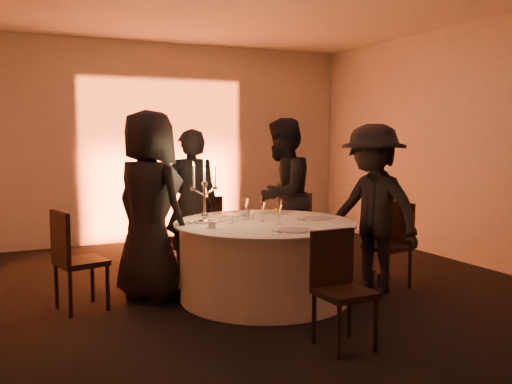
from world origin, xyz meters
name	(u,v)px	position (x,y,z in m)	size (l,w,h in m)	color
floor	(265,298)	(0.00, 0.00, 0.00)	(7.00, 7.00, 0.00)	black
wall_back	(163,142)	(0.00, 3.50, 1.50)	(7.00, 7.00, 0.00)	beige
wall_right	(488,145)	(3.00, 0.00, 1.50)	(7.00, 7.00, 0.00)	beige
uplighter_fixture	(170,239)	(0.00, 3.20, 0.05)	(0.25, 0.12, 0.10)	black
banquet_table	(265,260)	(0.00, 0.00, 0.38)	(1.80, 1.80, 0.77)	black
chair_left	(73,255)	(-1.79, 0.38, 0.53)	(0.50, 0.50, 0.94)	black
chair_back_left	(206,225)	(0.03, 1.74, 0.48)	(0.38, 0.38, 0.85)	black
chair_back_right	(297,226)	(0.98, 1.07, 0.50)	(0.55, 0.55, 0.89)	black
chair_right	(392,240)	(1.43, -0.20, 0.51)	(0.45, 0.45, 0.91)	black
chair_front	(339,282)	(-0.04, -1.38, 0.50)	(0.40, 0.40, 0.90)	black
guest_left	(150,205)	(-1.03, 0.48, 0.94)	(0.92, 0.60, 1.87)	black
guest_back_left	(191,203)	(-0.36, 1.18, 0.85)	(0.62, 0.41, 1.69)	black
guest_back_right	(282,196)	(0.68, 0.90, 0.91)	(0.88, 0.69, 1.82)	black
guest_right	(373,209)	(1.10, -0.28, 0.87)	(1.12, 0.65, 1.74)	black
plate_left	(206,222)	(-0.53, 0.24, 0.78)	(0.36, 0.25, 0.01)	white
plate_back_left	(233,215)	(-0.11, 0.55, 0.78)	(0.35, 0.26, 0.01)	white
plate_back_right	(277,211)	(0.40, 0.50, 0.79)	(0.35, 0.26, 0.08)	white
plate_right	(316,219)	(0.55, -0.06, 0.78)	(0.36, 0.28, 0.01)	white
plate_front	(293,230)	(0.00, -0.58, 0.78)	(0.36, 0.28, 0.01)	white
coffee_cup	(212,225)	(-0.60, -0.11, 0.80)	(0.11, 0.11, 0.07)	white
candelabra	(205,200)	(-0.55, 0.22, 1.00)	(0.28, 0.13, 0.65)	silver
wine_glass_a	(279,205)	(0.26, 0.19, 0.91)	(0.07, 0.07, 0.19)	silver
wine_glass_b	(279,210)	(0.05, -0.20, 0.91)	(0.07, 0.07, 0.19)	silver
wine_glass_c	(246,206)	(-0.10, 0.23, 0.91)	(0.07, 0.07, 0.19)	silver
wine_glass_d	(263,208)	(0.00, 0.05, 0.91)	(0.07, 0.07, 0.19)	silver
wine_glass_e	(246,203)	(-0.01, 0.43, 0.91)	(0.07, 0.07, 0.19)	silver
tumbler_a	(229,219)	(-0.36, 0.05, 0.82)	(0.07, 0.07, 0.09)	silver
tumbler_b	(222,217)	(-0.36, 0.23, 0.82)	(0.07, 0.07, 0.09)	silver
tumbler_c	(251,214)	(-0.01, 0.30, 0.82)	(0.07, 0.07, 0.09)	silver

